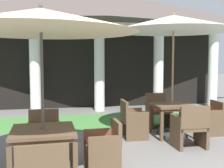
% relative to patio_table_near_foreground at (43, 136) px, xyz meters
% --- Properties ---
extents(background_pavilion, '(9.92, 2.44, 4.19)m').
position_rel_patio_table_near_foreground_xyz_m(background_pavilion, '(1.69, 5.64, 2.56)').
color(background_pavilion, white).
rests_on(background_pavilion, ground).
extents(lawn_strip, '(11.72, 2.04, 0.01)m').
position_rel_patio_table_near_foreground_xyz_m(lawn_strip, '(1.69, 3.81, -0.65)').
color(lawn_strip, '#47843D').
rests_on(lawn_strip, ground).
extents(patio_table_near_foreground, '(0.97, 0.97, 0.75)m').
position_rel_patio_table_near_foreground_xyz_m(patio_table_near_foreground, '(0.00, 0.00, 0.00)').
color(patio_table_near_foreground, brown).
rests_on(patio_table_near_foreground, ground).
extents(patio_umbrella_near_foreground, '(2.89, 2.89, 2.61)m').
position_rel_patio_table_near_foreground_xyz_m(patio_umbrella_near_foreground, '(-0.00, -0.00, 1.70)').
color(patio_umbrella_near_foreground, '#2D2D2D').
rests_on(patio_umbrella_near_foreground, ground).
extents(patio_chair_near_foreground_east, '(0.54, 0.56, 0.83)m').
position_rel_patio_table_near_foreground_xyz_m(patio_chair_near_foreground_east, '(0.93, 0.03, -0.25)').
color(patio_chair_near_foreground_east, brown).
rests_on(patio_chair_near_foreground_east, ground).
extents(patio_chair_near_foreground_north, '(0.60, 0.59, 0.86)m').
position_rel_patio_table_near_foreground_xyz_m(patio_chair_near_foreground_north, '(-0.03, 0.94, -0.26)').
color(patio_chair_near_foreground_north, brown).
rests_on(patio_chair_near_foreground_north, ground).
extents(patio_table_mid_left, '(0.89, 0.89, 0.75)m').
position_rel_patio_table_near_foreground_xyz_m(patio_table_mid_left, '(2.87, 1.89, -0.00)').
color(patio_table_mid_left, brown).
rests_on(patio_table_mid_left, ground).
extents(patio_umbrella_mid_left, '(2.84, 2.84, 2.88)m').
position_rel_patio_table_near_foreground_xyz_m(patio_umbrella_mid_left, '(2.87, 1.89, 1.96)').
color(patio_umbrella_mid_left, '#2D2D2D').
rests_on(patio_umbrella_mid_left, ground).
extents(patio_chair_mid_left_south, '(0.63, 0.56, 0.89)m').
position_rel_patio_table_near_foreground_xyz_m(patio_chair_mid_left_south, '(2.86, 0.94, -0.23)').
color(patio_chair_mid_left_south, brown).
rests_on(patio_chair_mid_left_south, ground).
extents(patio_chair_mid_left_north, '(0.59, 0.56, 0.88)m').
position_rel_patio_table_near_foreground_xyz_m(patio_chair_mid_left_north, '(2.89, 2.85, -0.24)').
color(patio_chair_mid_left_north, brown).
rests_on(patio_chair_mid_left_north, ground).
extents(patio_chair_mid_left_east, '(0.55, 0.61, 0.80)m').
position_rel_patio_table_near_foreground_xyz_m(patio_chair_mid_left_east, '(3.83, 1.88, -0.26)').
color(patio_chair_mid_left_east, brown).
rests_on(patio_chair_mid_left_east, ground).
extents(patio_chair_mid_left_west, '(0.53, 0.63, 0.87)m').
position_rel_patio_table_near_foreground_xyz_m(patio_chair_mid_left_west, '(1.92, 1.91, -0.25)').
color(patio_chair_mid_left_west, brown).
rests_on(patio_chair_mid_left_west, ground).
extents(terracotta_urn, '(0.32, 0.32, 0.46)m').
position_rel_patio_table_near_foreground_xyz_m(terracotta_urn, '(2.11, 2.47, -0.46)').
color(terracotta_urn, brown).
rests_on(terracotta_urn, ground).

